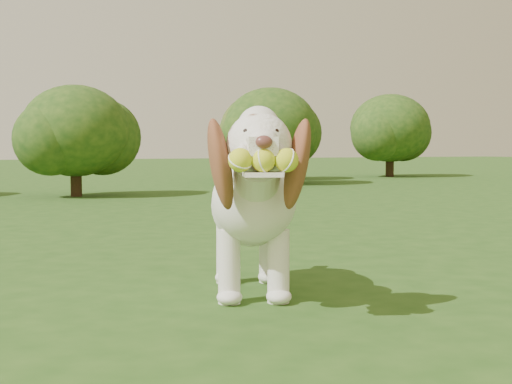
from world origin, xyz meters
name	(u,v)px	position (x,y,z in m)	size (l,w,h in m)	color
ground	(115,293)	(0.00, 0.00, 0.00)	(80.00, 80.00, 0.00)	#234714
dog	(252,199)	(0.55, -0.34, 0.45)	(0.76, 1.27, 0.85)	white
shrub_h	(390,128)	(9.34, 10.63, 1.15)	(1.89, 1.89, 1.96)	#382314
shrub_f	(261,129)	(5.87, 10.48, 1.09)	(1.78, 1.78, 1.85)	#382314
shrub_d	(270,128)	(5.17, 8.66, 1.06)	(1.75, 1.75, 1.81)	#382314
shrub_c	(75,131)	(1.20, 6.85, 0.92)	(1.51, 1.51, 1.57)	#382314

